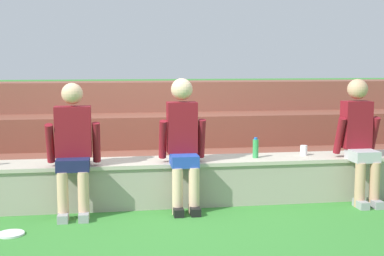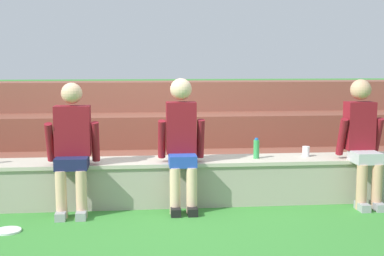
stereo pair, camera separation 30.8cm
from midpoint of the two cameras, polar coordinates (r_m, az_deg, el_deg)
ground_plane at (r=5.68m, az=-1.35°, el=-8.69°), size 80.00×80.00×0.00m
stone_seating_wall at (r=5.86m, az=-1.55°, el=-5.59°), size 7.50×0.54×0.48m
brick_bleachers at (r=7.43m, az=-2.50°, el=-1.06°), size 10.73×2.06×1.25m
person_left_of_center at (r=5.51m, az=-11.15°, el=-1.73°), size 0.54×0.52×1.34m
person_center at (r=5.56m, az=0.48°, el=-1.25°), size 0.49×0.54×1.37m
person_right_of_center at (r=6.08m, az=19.17°, el=-1.06°), size 0.48×0.57×1.36m
water_bottle_mid_left at (r=5.93m, az=8.39°, el=-2.22°), size 0.06×0.06×0.23m
plastic_cup_middle at (r=6.16m, az=13.51°, el=-2.46°), size 0.08×0.08×0.12m
frisbee at (r=5.19m, az=-17.51°, el=-10.47°), size 0.24×0.24×0.02m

